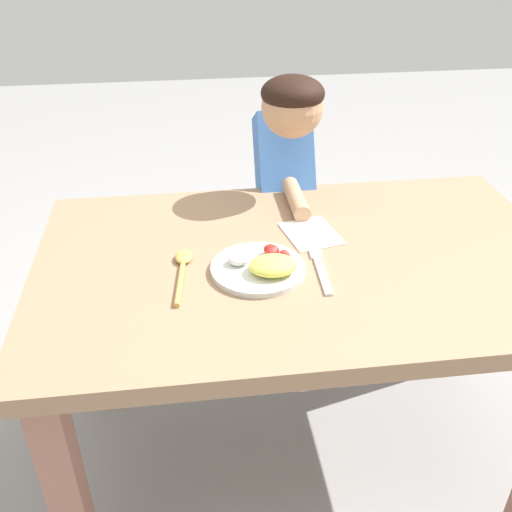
{
  "coord_description": "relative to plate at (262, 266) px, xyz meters",
  "views": [
    {
      "loc": [
        -0.25,
        -1.09,
        1.37
      ],
      "look_at": [
        -0.11,
        -0.01,
        0.69
      ],
      "focal_mm": 40.51,
      "sensor_mm": 36.0,
      "label": 1
    }
  ],
  "objects": [
    {
      "name": "spoon",
      "position": [
        -0.17,
        0.03,
        -0.01
      ],
      "size": [
        0.05,
        0.21,
        0.02
      ],
      "rotation": [
        0.0,
        0.0,
        1.47
      ],
      "color": "tan",
      "rests_on": "dining_table"
    },
    {
      "name": "plate",
      "position": [
        0.0,
        0.0,
        0.0
      ],
      "size": [
        0.21,
        0.21,
        0.05
      ],
      "color": "silver",
      "rests_on": "dining_table"
    },
    {
      "name": "dining_table",
      "position": [
        0.1,
        0.05,
        -0.12
      ],
      "size": [
        1.21,
        0.74,
        0.67
      ],
      "color": "#957053",
      "rests_on": "ground_plane"
    },
    {
      "name": "person",
      "position": [
        0.13,
        0.49,
        -0.14
      ],
      "size": [
        0.16,
        0.42,
        0.99
      ],
      "rotation": [
        0.0,
        0.0,
        3.14
      ],
      "color": "#474D71",
      "rests_on": "ground_plane"
    },
    {
      "name": "napkin",
      "position": [
        0.14,
        0.15,
        -0.01
      ],
      "size": [
        0.15,
        0.17,
        0.0
      ],
      "primitive_type": "cube",
      "rotation": [
        0.0,
        0.0,
        0.21
      ],
      "color": "white",
      "rests_on": "dining_table"
    },
    {
      "name": "ground_plane",
      "position": [
        0.1,
        0.05,
        -0.68
      ],
      "size": [
        8.0,
        8.0,
        0.0
      ],
      "primitive_type": "plane",
      "color": "gray"
    },
    {
      "name": "fork",
      "position": [
        0.13,
        0.0,
        -0.01
      ],
      "size": [
        0.03,
        0.24,
        0.01
      ],
      "rotation": [
        0.0,
        0.0,
        1.53
      ],
      "color": "silver",
      "rests_on": "dining_table"
    }
  ]
}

